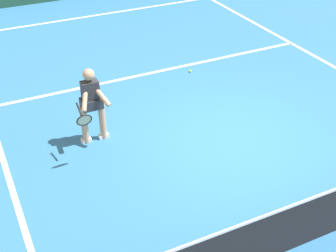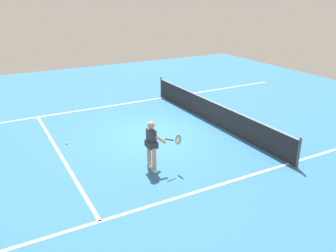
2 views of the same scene
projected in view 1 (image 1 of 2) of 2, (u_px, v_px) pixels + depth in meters
name	position (u px, v px, depth m)	size (l,w,h in m)	color
ground_plane	(232.00, 140.00, 9.14)	(27.67, 27.67, 0.00)	teal
baseline_marking	(99.00, 15.00, 15.29)	(9.39, 0.10, 0.01)	white
service_line_marking	(159.00, 71.00, 11.73)	(8.39, 0.10, 0.01)	white
sideline_right_marking	(16.00, 203.00, 7.60)	(0.10, 19.28, 0.01)	white
court_net	(336.00, 210.00, 6.80)	(9.07, 0.08, 1.00)	#4C4C51
tennis_player	(91.00, 104.00, 8.67)	(0.78, 0.92, 1.55)	tan
tennis_ball_near	(190.00, 71.00, 11.68)	(0.07, 0.07, 0.07)	#D1E533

